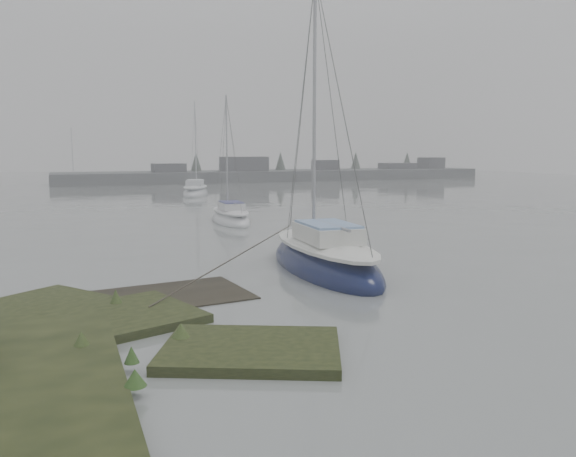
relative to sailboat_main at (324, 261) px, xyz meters
The scene contains 6 objects.
ground 24.40m from the sailboat_main, 102.65° to the left, with size 160.00×160.00×0.00m, color slate.
far_shoreline 59.71m from the sailboat_main, 68.90° to the left, with size 60.00×8.00×4.15m.
sailboat_main is the anchor object (origin of this frame).
sailboat_white 13.77m from the sailboat_main, 86.97° to the left, with size 2.10×5.60×7.78m.
sailboat_far_b 34.64m from the sailboat_main, 84.34° to the left, with size 4.32×6.91×9.28m.
sailboat_far_c 54.30m from the sailboat_main, 96.34° to the left, with size 5.26×2.03×7.28m.
Camera 1 is at (-2.88, -10.76, 4.04)m, focal length 35.00 mm.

